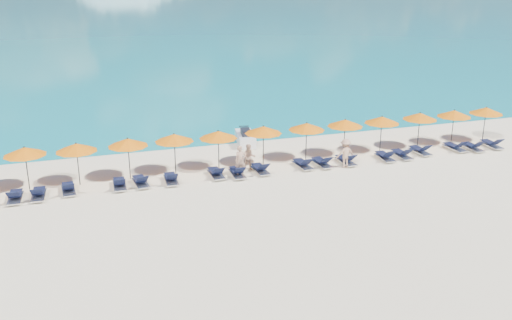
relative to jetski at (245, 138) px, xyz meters
name	(u,v)px	position (x,y,z in m)	size (l,w,h in m)	color
ground	(275,203)	(-1.46, -9.72, -0.40)	(1400.00, 1400.00, 0.00)	beige
jetski	(245,138)	(0.00, 0.00, 0.00)	(1.45, 2.86, 0.97)	silver
beachgoer_a	(240,161)	(-1.96, -5.55, 0.43)	(0.61, 0.40, 1.67)	tan
beachgoer_b	(249,157)	(-1.25, -4.87, 0.34)	(0.72, 0.42, 1.48)	tan
beachgoer_c	(345,153)	(3.99, -6.08, 0.43)	(1.07, 0.50, 1.66)	tan
umbrella_2	(25,151)	(-12.70, -4.22, 1.62)	(2.10, 2.10, 2.28)	black
umbrella_3	(76,147)	(-10.25, -4.33, 1.62)	(2.10, 2.10, 2.28)	black
umbrella_4	(128,142)	(-7.67, -4.23, 1.62)	(2.10, 2.10, 2.28)	black
umbrella_5	(174,138)	(-5.22, -4.13, 1.62)	(2.10, 2.10, 2.28)	black
umbrella_6	(218,135)	(-2.83, -4.28, 1.62)	(2.10, 2.10, 2.28)	black
umbrella_7	(263,130)	(-0.18, -4.11, 1.62)	(2.10, 2.10, 2.28)	black
umbrella_8	(307,127)	(2.41, -4.20, 1.62)	(2.10, 2.10, 2.28)	black
umbrella_9	(345,123)	(4.86, -4.15, 1.62)	(2.10, 2.10, 2.28)	black
umbrella_10	(382,120)	(7.28, -4.19, 1.62)	(2.10, 2.10, 2.28)	black
umbrella_11	(420,116)	(9.95, -4.11, 1.62)	(2.10, 2.10, 2.28)	black
umbrella_12	(454,113)	(12.38, -4.17, 1.62)	(2.10, 2.10, 2.28)	black
umbrella_13	(486,111)	(14.80, -4.13, 1.62)	(2.10, 2.10, 2.28)	black
lounger_3	(15,196)	(-13.27, -5.65, -0.16)	(0.69, 1.72, 0.66)	silver
lounger_4	(38,194)	(-12.21, -5.63, -0.16)	(0.71, 1.73, 0.66)	silver
lounger_5	(68,189)	(-10.82, -5.36, -0.16)	(0.71, 1.73, 0.66)	silver
lounger_6	(120,184)	(-8.33, -5.45, -0.16)	(0.67, 1.72, 0.66)	silver
lounger_7	(141,181)	(-7.27, -5.43, -0.16)	(0.79, 1.75, 0.66)	silver
lounger_8	(171,179)	(-5.72, -5.52, -0.16)	(0.69, 1.72, 0.66)	silver
lounger_9	(216,173)	(-3.27, -5.40, -0.16)	(0.66, 1.71, 0.66)	silver
lounger_10	(237,172)	(-2.17, -5.65, -0.16)	(0.68, 1.72, 0.66)	silver
lounger_11	(260,169)	(-0.82, -5.50, -0.16)	(0.71, 1.73, 0.66)	silver
lounger_12	(303,164)	(1.71, -5.44, -0.16)	(0.74, 1.74, 0.66)	silver
lounger_13	(322,162)	(2.84, -5.53, -0.16)	(0.75, 1.74, 0.66)	silver
lounger_14	(346,160)	(4.30, -5.58, -0.16)	(0.71, 1.73, 0.66)	silver
lounger_15	(385,156)	(6.80, -5.64, -0.16)	(0.73, 1.74, 0.66)	silver
lounger_16	(402,154)	(7.94, -5.59, -0.16)	(0.62, 1.70, 0.66)	silver
lounger_17	(420,150)	(9.39, -5.27, -0.16)	(0.70, 1.73, 0.66)	silver
lounger_18	(455,147)	(11.82, -5.33, -0.16)	(0.73, 1.74, 0.66)	silver
lounger_19	(473,147)	(12.88, -5.63, -0.16)	(0.68, 1.72, 0.66)	silver
lounger_20	(492,144)	(14.37, -5.52, -0.16)	(0.71, 1.73, 0.66)	silver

